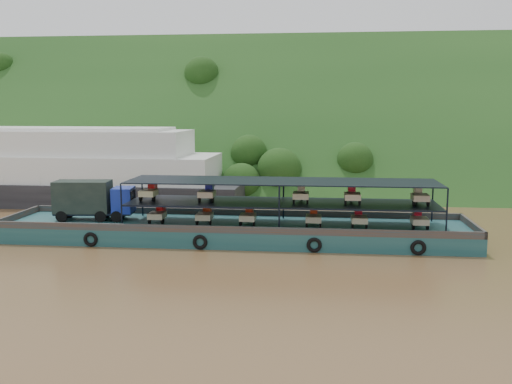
# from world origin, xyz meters

# --- Properties ---
(ground) EXTENTS (160.00, 160.00, 0.00)m
(ground) POSITION_xyz_m (0.00, 0.00, 0.00)
(ground) COLOR brown
(ground) RESTS_ON ground
(hillside) EXTENTS (140.00, 39.60, 39.60)m
(hillside) POSITION_xyz_m (0.00, 36.00, 0.00)
(hillside) COLOR #173C15
(hillside) RESTS_ON ground
(cargo_barge) EXTENTS (35.00, 7.18, 4.54)m
(cargo_barge) POSITION_xyz_m (-3.86, -0.05, 1.07)
(cargo_barge) COLOR #144247
(cargo_barge) RESTS_ON ground
(passenger_ferry) EXTENTS (39.12, 10.48, 7.89)m
(passenger_ferry) POSITION_xyz_m (-24.13, 15.24, 3.42)
(passenger_ferry) COLOR black
(passenger_ferry) RESTS_ON ground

